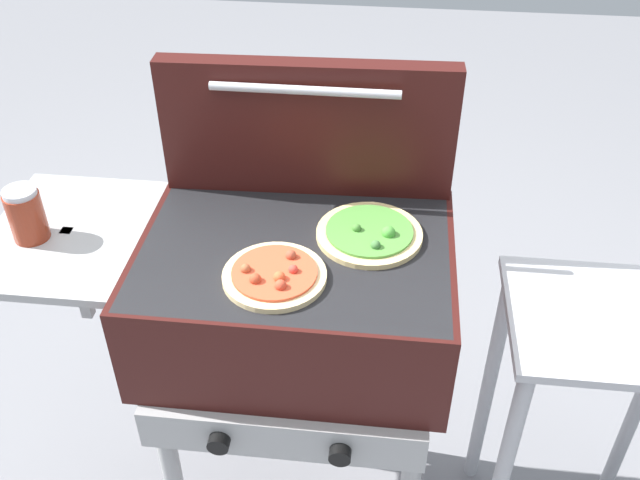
{
  "coord_description": "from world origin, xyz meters",
  "views": [
    {
      "loc": [
        0.18,
        -1.11,
        1.78
      ],
      "look_at": [
        0.05,
        0.0,
        0.92
      ],
      "focal_mm": 39.91,
      "sensor_mm": 36.0,
      "label": 1
    }
  ],
  "objects_px": {
    "pizza_veggie": "(370,233)",
    "pizza_pepperoni": "(274,275)",
    "sauce_jar": "(26,214)",
    "prep_table": "(591,390)",
    "grill": "(290,300)"
  },
  "relations": [
    {
      "from": "pizza_veggie",
      "to": "pizza_pepperoni",
      "type": "xyz_separation_m",
      "value": [
        -0.17,
        -0.15,
        0.0
      ]
    },
    {
      "from": "pizza_pepperoni",
      "to": "sauce_jar",
      "type": "height_order",
      "value": "sauce_jar"
    },
    {
      "from": "pizza_pepperoni",
      "to": "sauce_jar",
      "type": "bearing_deg",
      "value": 171.76
    },
    {
      "from": "pizza_veggie",
      "to": "grill",
      "type": "bearing_deg",
      "value": -161.98
    },
    {
      "from": "prep_table",
      "to": "pizza_veggie",
      "type": "bearing_deg",
      "value": 174.66
    },
    {
      "from": "sauce_jar",
      "to": "pizza_pepperoni",
      "type": "bearing_deg",
      "value": -8.24
    },
    {
      "from": "grill",
      "to": "pizza_pepperoni",
      "type": "relative_size",
      "value": 4.82
    },
    {
      "from": "grill",
      "to": "prep_table",
      "type": "relative_size",
      "value": 1.24
    },
    {
      "from": "sauce_jar",
      "to": "prep_table",
      "type": "bearing_deg",
      "value": 1.43
    },
    {
      "from": "pizza_veggie",
      "to": "prep_table",
      "type": "xyz_separation_m",
      "value": [
        0.51,
        -0.05,
        -0.36
      ]
    },
    {
      "from": "pizza_veggie",
      "to": "prep_table",
      "type": "bearing_deg",
      "value": -5.34
    },
    {
      "from": "prep_table",
      "to": "grill",
      "type": "bearing_deg",
      "value": -179.63
    },
    {
      "from": "grill",
      "to": "pizza_pepperoni",
      "type": "distance_m",
      "value": 0.18
    },
    {
      "from": "pizza_veggie",
      "to": "prep_table",
      "type": "distance_m",
      "value": 0.63
    },
    {
      "from": "grill",
      "to": "pizza_veggie",
      "type": "height_order",
      "value": "pizza_veggie"
    }
  ]
}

